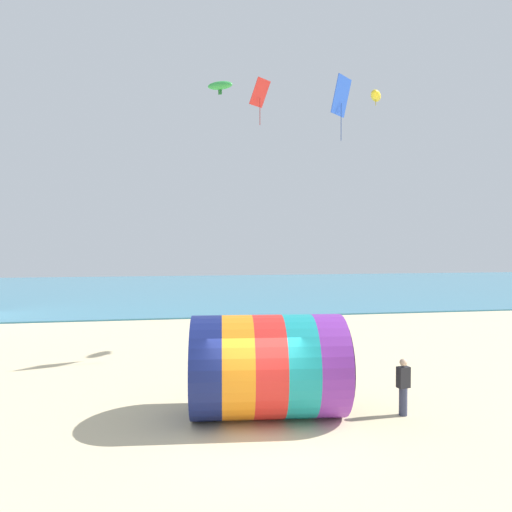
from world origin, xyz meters
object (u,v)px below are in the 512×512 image
giant_inflatable_tube (268,366)px  kite_handler (403,386)px  kite_green_parafoil (220,86)px  kite_blue_diamond (341,97)px  kite_red_diamond (260,93)px  kite_yellow_parafoil (376,96)px

giant_inflatable_tube → kite_handler: size_ratio=2.78×
giant_inflatable_tube → kite_green_parafoil: 10.32m
kite_handler → kite_green_parafoil: 12.12m
kite_blue_diamond → kite_green_parafoil: bearing=-151.0°
kite_red_diamond → kite_yellow_parafoil: bearing=19.6°
kite_handler → kite_red_diamond: 13.38m
kite_green_parafoil → kite_handler: bearing=-43.8°
kite_green_parafoil → kite_blue_diamond: kite_blue_diamond is taller
kite_yellow_parafoil → kite_red_diamond: (-6.34, -2.26, -0.94)m
kite_handler → kite_red_diamond: kite_red_diamond is taller
kite_yellow_parafoil → kite_blue_diamond: size_ratio=0.53×
kite_handler → kite_yellow_parafoil: (3.38, 9.71, 11.65)m
kite_blue_diamond → giant_inflatable_tube: bearing=-123.1°
giant_inflatable_tube → kite_green_parafoil: size_ratio=4.38×
kite_yellow_parafoil → kite_red_diamond: kite_yellow_parafoil is taller
giant_inflatable_tube → kite_blue_diamond: size_ratio=1.60×
giant_inflatable_tube → kite_yellow_parafoil: bearing=51.5°
kite_handler → kite_yellow_parafoil: size_ratio=1.08×
kite_yellow_parafoil → kite_blue_diamond: kite_yellow_parafoil is taller
kite_handler → kite_blue_diamond: kite_blue_diamond is taller
giant_inflatable_tube → kite_handler: (3.90, -0.57, -0.62)m
kite_green_parafoil → kite_red_diamond: (1.96, 2.72, 0.70)m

